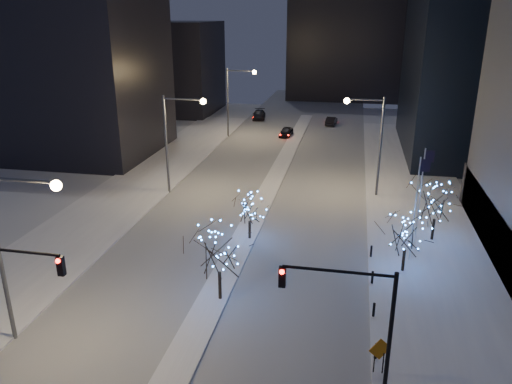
% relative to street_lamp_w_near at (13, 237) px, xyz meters
% --- Properties ---
extents(road, '(20.00, 130.00, 0.02)m').
position_rel_street_lamp_w_near_xyz_m(road, '(8.94, 33.00, -6.49)').
color(road, '#A4AAB3').
rests_on(road, ground).
extents(median, '(2.00, 80.00, 0.15)m').
position_rel_street_lamp_w_near_xyz_m(median, '(8.94, 28.00, -6.42)').
color(median, white).
rests_on(median, ground).
extents(east_sidewalk, '(10.00, 90.00, 0.15)m').
position_rel_street_lamp_w_near_xyz_m(east_sidewalk, '(23.94, 18.00, -6.42)').
color(east_sidewalk, white).
rests_on(east_sidewalk, ground).
extents(west_sidewalk, '(8.00, 90.00, 0.15)m').
position_rel_street_lamp_w_near_xyz_m(west_sidewalk, '(-5.06, 18.00, -6.42)').
color(west_sidewalk, white).
rests_on(west_sidewalk, ground).
extents(filler_west_near, '(22.00, 18.00, 24.00)m').
position_rel_street_lamp_w_near_xyz_m(filler_west_near, '(-19.06, 38.00, 5.50)').
color(filler_west_near, black).
rests_on(filler_west_near, ground).
extents(filler_west_far, '(18.00, 16.00, 16.00)m').
position_rel_street_lamp_w_near_xyz_m(filler_west_far, '(-17.06, 68.00, 1.50)').
color(filler_west_far, black).
rests_on(filler_west_far, ground).
extents(street_lamp_w_near, '(4.40, 0.56, 10.00)m').
position_rel_street_lamp_w_near_xyz_m(street_lamp_w_near, '(0.00, 0.00, 0.00)').
color(street_lamp_w_near, '#595E66').
rests_on(street_lamp_w_near, ground).
extents(street_lamp_w_mid, '(4.40, 0.56, 10.00)m').
position_rel_street_lamp_w_near_xyz_m(street_lamp_w_mid, '(0.00, 25.00, 0.00)').
color(street_lamp_w_mid, '#595E66').
rests_on(street_lamp_w_mid, ground).
extents(street_lamp_w_far, '(4.40, 0.56, 10.00)m').
position_rel_street_lamp_w_near_xyz_m(street_lamp_w_far, '(0.00, 50.00, 0.00)').
color(street_lamp_w_far, '#595E66').
rests_on(street_lamp_w_far, ground).
extents(street_lamp_east, '(3.90, 0.56, 10.00)m').
position_rel_street_lamp_w_near_xyz_m(street_lamp_east, '(19.02, 28.00, -0.05)').
color(street_lamp_east, '#595E66').
rests_on(street_lamp_east, ground).
extents(traffic_signal_west, '(5.26, 0.43, 7.00)m').
position_rel_street_lamp_w_near_xyz_m(traffic_signal_west, '(0.50, -2.00, -1.74)').
color(traffic_signal_west, black).
rests_on(traffic_signal_west, ground).
extents(traffic_signal_east, '(5.26, 0.43, 7.00)m').
position_rel_street_lamp_w_near_xyz_m(traffic_signal_east, '(17.88, -1.00, -1.74)').
color(traffic_signal_east, black).
rests_on(traffic_signal_east, ground).
extents(flagpoles, '(1.35, 2.60, 8.00)m').
position_rel_street_lamp_w_near_xyz_m(flagpoles, '(22.30, 15.25, -1.70)').
color(flagpoles, silver).
rests_on(flagpoles, east_sidewalk).
extents(bollards, '(0.16, 12.16, 0.90)m').
position_rel_street_lamp_w_near_xyz_m(bollards, '(19.14, 8.00, -5.90)').
color(bollards, black).
rests_on(bollards, east_sidewalk).
extents(car_near, '(1.94, 4.20, 1.39)m').
position_rel_street_lamp_w_near_xyz_m(car_near, '(7.44, 51.73, -5.80)').
color(car_near, black).
rests_on(car_near, ground).
extents(car_mid, '(1.89, 4.27, 1.36)m').
position_rel_street_lamp_w_near_xyz_m(car_mid, '(13.65, 61.23, -5.82)').
color(car_mid, black).
rests_on(car_mid, ground).
extents(car_far, '(2.74, 5.40, 1.50)m').
position_rel_street_lamp_w_near_xyz_m(car_far, '(1.04, 63.56, -5.75)').
color(car_far, black).
rests_on(car_far, ground).
extents(holiday_tree_median_near, '(5.58, 5.58, 5.57)m').
position_rel_street_lamp_w_near_xyz_m(holiday_tree_median_near, '(9.44, 6.16, -2.78)').
color(holiday_tree_median_near, black).
rests_on(holiday_tree_median_near, median).
extents(holiday_tree_median_far, '(3.92, 3.92, 3.93)m').
position_rel_street_lamp_w_near_xyz_m(holiday_tree_median_far, '(9.44, 15.48, -3.76)').
color(holiday_tree_median_far, black).
rests_on(holiday_tree_median_far, median).
extents(holiday_tree_plaza_near, '(4.43, 4.43, 4.56)m').
position_rel_street_lamp_w_near_xyz_m(holiday_tree_plaza_near, '(21.33, 12.27, -3.41)').
color(holiday_tree_plaza_near, black).
rests_on(holiday_tree_plaza_near, east_sidewalk).
extents(holiday_tree_plaza_far, '(5.45, 5.45, 5.21)m').
position_rel_street_lamp_w_near_xyz_m(holiday_tree_plaza_far, '(24.08, 18.12, -3.02)').
color(holiday_tree_plaza_far, black).
rests_on(holiday_tree_plaza_far, east_sidewalk).
extents(construction_sign, '(1.16, 0.56, 2.07)m').
position_rel_street_lamp_w_near_xyz_m(construction_sign, '(19.24, 0.87, -5.10)').
color(construction_sign, black).
rests_on(construction_sign, east_sidewalk).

